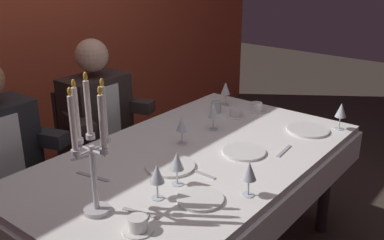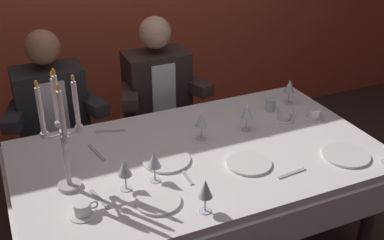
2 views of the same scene
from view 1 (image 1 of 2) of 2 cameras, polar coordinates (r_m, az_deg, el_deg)
name	(u,v)px [view 1 (image 1 of 2)]	position (r m, az deg, el deg)	size (l,w,h in m)	color
back_wall	(6,12)	(3.44, -22.67, 12.66)	(6.00, 0.12, 2.70)	#D05233
dining_table	(194,174)	(2.42, 0.22, -6.96)	(1.94, 1.14, 0.74)	white
candelabra	(92,150)	(1.78, -12.72, -3.72)	(0.19, 0.19, 0.60)	silver
dinner_plate_0	(244,152)	(2.39, 6.67, -4.06)	(0.23, 0.23, 0.01)	white
dinner_plate_1	(308,130)	(2.75, 14.64, -1.24)	(0.25, 0.25, 0.01)	white
dinner_plate_2	(170,166)	(2.23, -2.84, -5.89)	(0.25, 0.25, 0.01)	white
dinner_plate_3	(200,199)	(1.95, 1.04, -10.06)	(0.21, 0.21, 0.01)	white
wine_glass_0	(177,162)	(2.02, -1.95, -5.39)	(0.07, 0.07, 0.16)	silver
wine_glass_1	(182,125)	(2.45, -1.28, -0.60)	(0.07, 0.07, 0.16)	silver
wine_glass_2	(214,111)	(2.65, 2.78, 1.12)	(0.07, 0.07, 0.16)	silver
wine_glass_3	(157,175)	(1.92, -4.52, -7.00)	(0.07, 0.07, 0.16)	silver
wine_glass_4	(225,89)	(3.09, 4.31, 3.99)	(0.07, 0.07, 0.16)	silver
wine_glass_5	(341,111)	(2.80, 18.54, 1.08)	(0.07, 0.07, 0.16)	silver
wine_glass_6	(249,172)	(1.95, 7.32, -6.62)	(0.07, 0.07, 0.16)	silver
water_tumbler_0	(216,107)	(2.96, 3.11, 1.71)	(0.07, 0.07, 0.08)	silver
coffee_cup_0	(256,107)	(3.01, 8.26, 1.60)	(0.13, 0.12, 0.06)	white
coffee_cup_1	(138,225)	(1.77, -6.91, -13.15)	(0.13, 0.12, 0.06)	white
coffee_cup_2	(235,113)	(2.90, 5.58, 0.95)	(0.13, 0.12, 0.06)	white
spoon_0	(284,151)	(2.45, 11.70, -3.90)	(0.17, 0.02, 0.01)	#B7B7BC
spoon_1	(141,213)	(1.88, -6.58, -11.75)	(0.17, 0.02, 0.01)	#B7B7BC
fork_2	(87,156)	(2.40, -13.33, -4.53)	(0.17, 0.02, 0.01)	#B7B7BC
fork_3	(201,173)	(2.17, 1.17, -6.84)	(0.17, 0.02, 0.01)	#B7B7BC
knife_4	(93,177)	(2.19, -12.59, -7.08)	(0.19, 0.02, 0.01)	#B7B7BC
seated_diner_1	(96,115)	(3.00, -12.19, 0.64)	(0.63, 0.48, 1.24)	#2C262A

